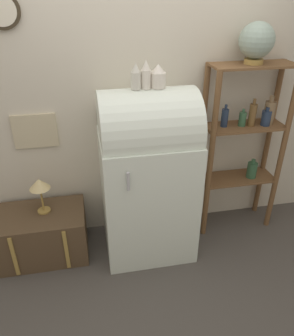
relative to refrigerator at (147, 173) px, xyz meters
name	(u,v)px	position (x,y,z in m)	size (l,w,h in m)	color
ground_plane	(152,258)	(0.00, -0.21, -0.77)	(12.00, 12.00, 0.00)	#4C4742
wall_back	(139,94)	(0.00, 0.36, 0.58)	(7.00, 0.09, 2.70)	beige
refrigerator	(147,173)	(0.00, 0.00, 0.00)	(0.77, 0.70, 1.50)	silver
suitcase_trunk	(43,234)	(-0.94, 0.05, -0.55)	(0.76, 0.50, 0.44)	brown
shelf_unit	(245,139)	(0.94, 0.16, 0.17)	(0.74, 0.31, 1.61)	brown
globe	(257,41)	(0.91, 0.16, 1.01)	(0.28, 0.28, 0.32)	#AD8942
vase_left	(136,77)	(-0.09, 0.00, 0.81)	(0.08, 0.08, 0.19)	beige
vase_center	(146,75)	(-0.01, 0.00, 0.82)	(0.07, 0.07, 0.21)	silver
vase_right	(158,77)	(0.08, 0.01, 0.80)	(0.11, 0.11, 0.17)	silver
desk_lamp	(40,186)	(-0.90, 0.08, -0.07)	(0.17, 0.17, 0.33)	#AD8942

